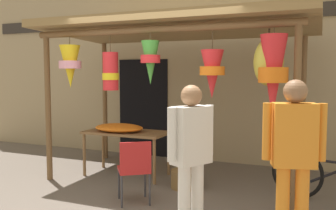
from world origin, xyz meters
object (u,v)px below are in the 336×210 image
(flower_heap_on_table, at_px, (120,128))
(vendor_in_orange, at_px, (191,149))
(display_table, at_px, (126,136))
(shopper_by_bananas, at_px, (294,150))
(folding_chair, at_px, (135,166))
(wicker_basket_by_table, at_px, (186,179))

(flower_heap_on_table, height_order, vendor_in_orange, vendor_in_orange)
(display_table, xyz_separation_m, vendor_in_orange, (1.78, -1.85, 0.27))
(vendor_in_orange, height_order, shopper_by_bananas, shopper_by_bananas)
(flower_heap_on_table, bearing_deg, folding_chair, -52.05)
(display_table, height_order, vendor_in_orange, vendor_in_orange)
(flower_heap_on_table, bearing_deg, shopper_by_bananas, -29.44)
(vendor_in_orange, bearing_deg, wicker_basket_by_table, 111.68)
(vendor_in_orange, bearing_deg, display_table, 133.95)
(wicker_basket_by_table, relative_size, vendor_in_orange, 0.28)
(wicker_basket_by_table, distance_m, vendor_in_orange, 1.87)
(display_table, bearing_deg, vendor_in_orange, -46.05)
(folding_chair, height_order, wicker_basket_by_table, folding_chair)
(vendor_in_orange, relative_size, shopper_by_bananas, 0.97)
(folding_chair, relative_size, shopper_by_bananas, 0.51)
(display_table, bearing_deg, folding_chair, -56.72)
(display_table, height_order, folding_chair, folding_chair)
(wicker_basket_by_table, xyz_separation_m, vendor_in_orange, (0.63, -1.57, 0.80))
(wicker_basket_by_table, xyz_separation_m, shopper_by_bananas, (1.60, -1.41, 0.84))
(wicker_basket_by_table, bearing_deg, display_table, 166.71)
(folding_chair, bearing_deg, wicker_basket_by_table, 67.36)
(folding_chair, height_order, shopper_by_bananas, shopper_by_bananas)
(wicker_basket_by_table, bearing_deg, folding_chair, -112.64)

